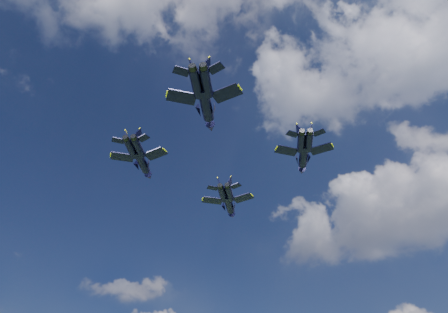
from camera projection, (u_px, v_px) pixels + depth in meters
jet_lead at (229, 204)px, 107.27m from camera, size 12.02×16.35×3.93m
jet_left at (142, 162)px, 95.55m from camera, size 12.00×16.29×3.93m
jet_right at (303, 157)px, 90.43m from camera, size 11.37×15.09×3.70m
jet_slot at (206, 106)px, 81.04m from camera, size 13.34×17.93×4.35m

